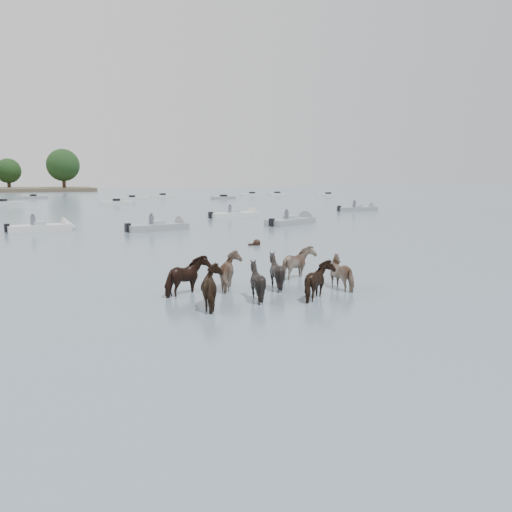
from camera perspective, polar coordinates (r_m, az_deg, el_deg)
name	(u,v)px	position (r m, az deg, el deg)	size (l,w,h in m)	color
ground	(246,301)	(16.21, -1.15, -5.03)	(400.00, 400.00, 0.00)	#4E6270
pony_herd	(264,277)	(17.31, 0.88, -2.36)	(7.10, 4.81, 1.45)	black
swimming_pony	(256,243)	(29.55, 0.00, 1.41)	(0.72, 0.44, 0.44)	black
motorboat_a	(50,228)	(40.53, -21.89, 2.94)	(4.98, 2.33, 1.92)	silver
motorboat_b	(166,227)	(38.87, -9.93, 3.21)	(5.22, 2.66, 1.92)	gray
motorboat_c	(240,215)	(51.15, -1.77, 4.62)	(6.21, 3.34, 1.92)	silver
motorboat_d	(296,221)	(43.58, 4.47, 3.89)	(5.78, 4.07, 1.92)	gray
motorboat_e	(363,209)	(61.67, 11.78, 5.13)	(5.23, 2.36, 1.92)	gray
distant_flotilla	(68,199)	(93.62, -20.16, 5.95)	(106.61, 28.62, 0.93)	gray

